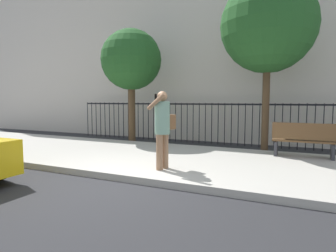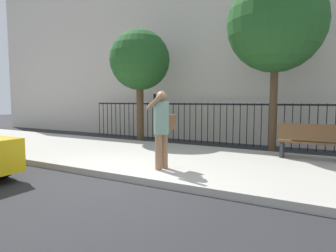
% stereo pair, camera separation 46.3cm
% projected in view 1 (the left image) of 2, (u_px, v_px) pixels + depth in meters
% --- Properties ---
extents(ground_plane, '(60.00, 60.00, 0.00)m').
position_uv_depth(ground_plane, '(124.00, 182.00, 5.96)').
color(ground_plane, '#28282B').
extents(sidewalk, '(28.00, 4.40, 0.15)m').
position_uv_depth(sidewalk, '(168.00, 159.00, 7.94)').
color(sidewalk, '#B2ADA3').
rests_on(sidewalk, ground).
extents(building_facade, '(28.00, 4.00, 10.03)m').
position_uv_depth(building_facade, '(226.00, 28.00, 13.17)').
color(building_facade, beige).
rests_on(building_facade, ground).
extents(iron_fence, '(12.03, 0.04, 1.60)m').
position_uv_depth(iron_fence, '(209.00, 118.00, 11.19)').
color(iron_fence, black).
rests_on(iron_fence, ground).
extents(pedestrian_on_phone, '(0.51, 0.70, 1.75)m').
position_uv_depth(pedestrian_on_phone, '(163.00, 124.00, 6.43)').
color(pedestrian_on_phone, '#936B4C').
rests_on(pedestrian_on_phone, sidewalk).
extents(street_bench, '(1.60, 0.45, 0.95)m').
position_uv_depth(street_bench, '(304.00, 139.00, 7.74)').
color(street_bench, brown).
rests_on(street_bench, sidewalk).
extents(street_tree_near, '(2.90, 2.90, 5.45)m').
position_uv_depth(street_tree_near, '(268.00, 26.00, 8.81)').
color(street_tree_near, '#4C3823').
rests_on(street_tree_near, ground).
extents(street_tree_mid, '(2.32, 2.32, 4.42)m').
position_uv_depth(street_tree_mid, '(131.00, 60.00, 11.02)').
color(street_tree_mid, '#4C3823').
rests_on(street_tree_mid, ground).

